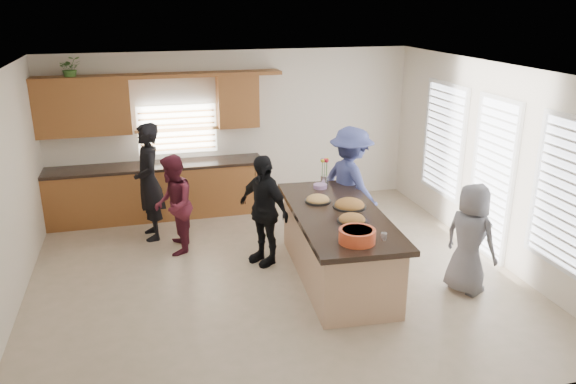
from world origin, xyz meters
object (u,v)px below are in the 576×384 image
object	(u,v)px
woman_left_mid	(173,205)
woman_right_front	(470,239)
woman_left_back	(149,182)
woman_right_back	(350,184)
salad_bowl	(357,235)
woman_left_front	(263,210)
island	(337,247)

from	to	relation	value
woman_left_mid	woman_right_front	world-z (taller)	woman_left_mid
woman_left_back	woman_left_mid	bearing A→B (deg)	19.21
woman_left_mid	woman_right_front	size ratio (longest dim) A/B	1.02
woman_left_back	woman_right_back	world-z (taller)	woman_left_back
salad_bowl	woman_left_back	world-z (taller)	woman_left_back
woman_left_front	woman_right_front	world-z (taller)	woman_left_front
island	woman_left_mid	distance (m)	2.52
salad_bowl	woman_left_back	size ratio (longest dim) A/B	0.23
woman_left_front	salad_bowl	bearing A→B (deg)	-6.10
salad_bowl	woman_left_front	world-z (taller)	woman_left_front
island	woman_left_back	size ratio (longest dim) A/B	1.50
woman_left_front	woman_right_front	xyz separation A→B (m)	(2.36, -1.51, -0.07)
woman_left_mid	salad_bowl	bearing A→B (deg)	46.24
woman_left_mid	woman_left_front	distance (m)	1.39
salad_bowl	woman_left_mid	bearing A→B (deg)	129.53
island	woman_left_front	xyz separation A→B (m)	(-0.86, 0.72, 0.35)
woman_left_mid	woman_right_front	distance (m)	4.19
woman_left_mid	woman_right_back	bearing A→B (deg)	92.40
woman_right_back	woman_right_front	world-z (taller)	woman_right_back
island	woman_left_front	distance (m)	1.17
island	salad_bowl	distance (m)	1.14
island	woman_left_front	world-z (taller)	woman_left_front
woman_right_back	woman_right_front	distance (m)	2.18
woman_left_mid	woman_right_front	xyz separation A→B (m)	(3.57, -2.19, -0.02)
woman_left_mid	woman_left_front	size ratio (longest dim) A/B	0.93
woman_left_back	salad_bowl	bearing A→B (deg)	30.08
island	woman_right_back	size ratio (longest dim) A/B	1.53
woman_left_mid	woman_right_back	size ratio (longest dim) A/B	0.83
salad_bowl	island	bearing A→B (deg)	83.09
island	woman_right_front	size ratio (longest dim) A/B	1.89
woman_right_front	woman_left_mid	bearing A→B (deg)	33.87
woman_right_back	woman_left_back	bearing A→B (deg)	55.08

